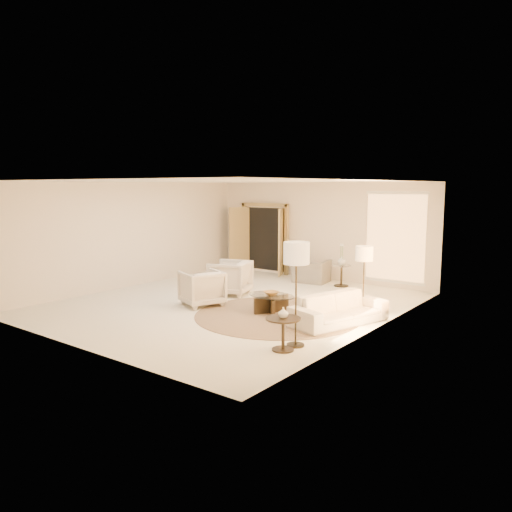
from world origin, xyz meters
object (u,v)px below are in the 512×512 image
Objects in this scene: armchair_left at (230,276)px; coffee_table at (271,302)px; accent_chair at (311,267)px; armchair_right at (202,286)px; end_table at (283,328)px; side_table at (341,273)px; side_vase at (342,261)px; floor_lamp_near at (364,257)px; bowl at (271,293)px; sofa at (339,309)px; end_vase at (283,313)px; floor_lamp_far at (296,258)px.

coffee_table is at bearing 45.66° from armchair_left.
coffee_table is (1.11, -3.48, -0.18)m from accent_chair.
armchair_right reaches higher than end_table.
armchair_right is 1.50× the size of side_table.
side_vase is (1.52, 3.86, 0.26)m from armchair_right.
coffee_table is at bearing -87.58° from side_table.
floor_lamp_near reaches higher than accent_chair.
end_table is 2.46m from bowl.
sofa is 4.29m from accent_chair.
side_table is at bearing 107.77° from end_vase.
armchair_left is 2.10m from coffee_table.
floor_lamp_near is (1.82, -2.54, 0.90)m from side_table.
side_table reaches higher than end_table.
floor_lamp_far is at bearing -70.78° from side_table.
end_table is 5.64m from side_table.
floor_lamp_near reaches higher than armchair_left.
sofa is 2.30× the size of armchair_right.
coffee_table is at bearing 98.74° from accent_chair.
accent_chair reaches higher than bowl.
coffee_table is 2.49m from end_vase.
floor_lamp_near reaches higher than sofa.
coffee_table is (1.67, 0.38, -0.19)m from armchair_right.
side_vase is at bearing 44.56° from sofa.
side_vase reaches higher than sofa.
accent_chair reaches higher than side_vase.
coffee_table is 2.17m from floor_lamp_near.
floor_lamp_far is 10.11× the size of end_vase.
armchair_right is 1.50× the size of end_table.
armchair_left is 3.13m from side_table.
sofa is 1.38× the size of floor_lamp_near.
floor_lamp_far reaches higher than floor_lamp_near.
accent_chair is 1.66× the size of end_table.
accent_chair is 3.85m from floor_lamp_near.
floor_lamp_far reaches higher than side_vase.
side_table is at bearing 125.58° from floor_lamp_near.
sofa is at bearing 121.34° from armchair_right.
bowl is at bearing 90.00° from coffee_table.
coffee_table is at bearing -87.58° from side_vase.
coffee_table is 4.99× the size of side_vase.
floor_lamp_near is (0.10, 2.83, 0.87)m from end_table.
end_vase is (-0.10, -2.83, -0.61)m from floor_lamp_near.
end_table reaches higher than coffee_table.
armchair_right reaches higher than side_table.
floor_lamp_far reaches higher than armchair_right.
side_vase is (-0.15, 3.48, 0.27)m from bowl.
sofa is 6.44× the size of bowl.
armchair_right is (0.23, -1.27, -0.03)m from armchair_left.
accent_chair is 6.00m from end_table.
bowl is at bearing -87.58° from side_vase.
floor_lamp_far is 2.50m from bowl.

